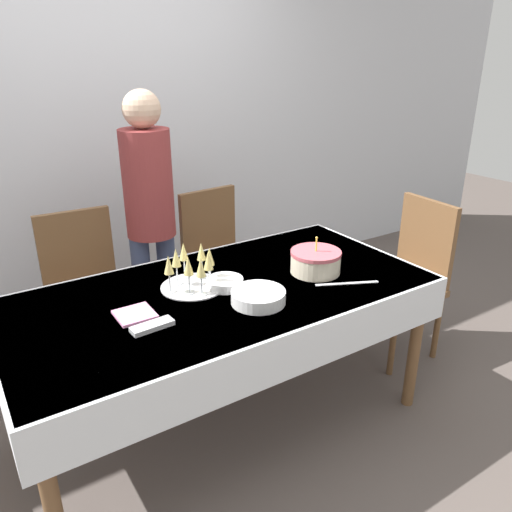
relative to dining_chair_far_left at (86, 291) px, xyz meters
The scene contains 14 objects.
ground_plane 1.05m from the dining_chair_far_left, 62.14° to the right, with size 12.00×12.00×0.00m, color #564C47.
wall_back 1.21m from the dining_chair_far_left, 61.28° to the left, with size 8.00×0.05×2.70m.
dining_table 0.91m from the dining_chair_far_left, 62.14° to the right, with size 1.93×0.96×0.75m.
dining_chair_far_left is the anchor object (origin of this frame).
dining_chair_far_right 0.84m from the dining_chair_far_left, ahead, with size 0.46×0.46×0.96m.
dining_chair_right_end 1.89m from the dining_chair_far_left, 25.28° to the right, with size 0.44×0.44×0.96m.
birthday_cake 1.29m from the dining_chair_far_left, 44.46° to the right, with size 0.25×0.25×0.19m.
champagne_tray 0.84m from the dining_chair_far_left, 65.25° to the right, with size 0.30×0.30×0.18m.
plate_stack_main 1.14m from the dining_chair_far_left, 63.94° to the right, with size 0.24×0.24×0.06m.
plate_stack_dessert 0.94m from the dining_chair_far_left, 60.50° to the right, with size 0.17×0.17×0.04m.
cake_knife 1.44m from the dining_chair_far_left, 48.66° to the right, with size 0.28×0.15×0.00m.
fork_pile 0.98m from the dining_chair_far_left, 88.61° to the right, with size 0.17×0.07×0.02m.
napkin_pile 0.85m from the dining_chair_far_left, 89.88° to the right, with size 0.15×0.15×0.01m.
person_standing 0.59m from the dining_chair_far_left, ahead, with size 0.28×0.28×1.58m.
Camera 1 is at (-0.99, -1.80, 1.75)m, focal length 35.00 mm.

